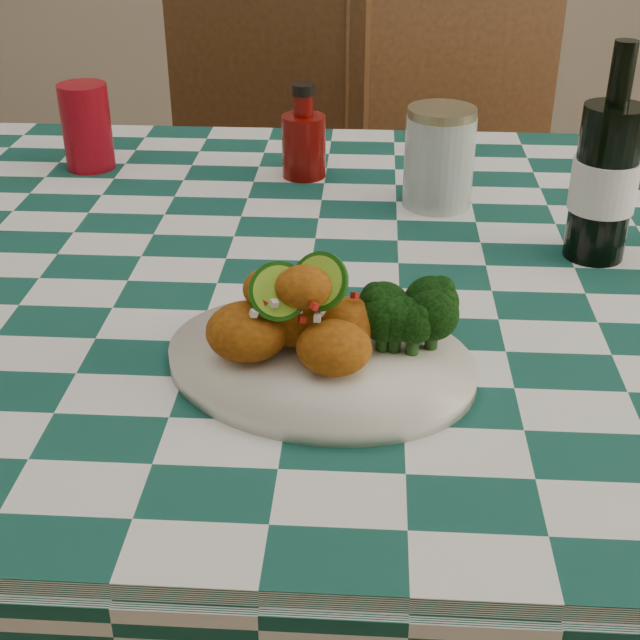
# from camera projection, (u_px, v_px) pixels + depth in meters

# --- Properties ---
(dining_table) EXTENTS (1.66, 1.06, 0.79)m
(dining_table) POSITION_uv_depth(u_px,v_px,m) (313.00, 514.00, 1.25)
(dining_table) COLOR #14493E
(dining_table) RESTS_ON ground
(plate) EXTENTS (0.35, 0.31, 0.02)m
(plate) POSITION_uv_depth(u_px,v_px,m) (320.00, 362.00, 0.84)
(plate) COLOR silver
(plate) RESTS_ON dining_table
(fried_chicken_pile) EXTENTS (0.14, 0.11, 0.09)m
(fried_chicken_pile) POSITION_uv_depth(u_px,v_px,m) (304.00, 311.00, 0.81)
(fried_chicken_pile) COLOR #AA5C10
(fried_chicken_pile) RESTS_ON plate
(broccoli_side) EXTENTS (0.08, 0.08, 0.06)m
(broccoli_side) POSITION_uv_depth(u_px,v_px,m) (410.00, 322.00, 0.83)
(broccoli_side) COLOR black
(broccoli_side) RESTS_ON plate
(red_tumbler) EXTENTS (0.08, 0.08, 0.13)m
(red_tumbler) POSITION_uv_depth(u_px,v_px,m) (87.00, 127.00, 1.31)
(red_tumbler) COLOR maroon
(red_tumbler) RESTS_ON dining_table
(ketchup_bottle) EXTENTS (0.07, 0.07, 0.13)m
(ketchup_bottle) POSITION_uv_depth(u_px,v_px,m) (304.00, 131.00, 1.28)
(ketchup_bottle) COLOR #6A0805
(ketchup_bottle) RESTS_ON dining_table
(mason_jar) EXTENTS (0.12, 0.12, 0.13)m
(mason_jar) POSITION_uv_depth(u_px,v_px,m) (439.00, 157.00, 1.18)
(mason_jar) COLOR #B2BCBA
(mason_jar) RESTS_ON dining_table
(beer_bottle) EXTENTS (0.10, 0.10, 0.25)m
(beer_bottle) POSITION_uv_depth(u_px,v_px,m) (609.00, 155.00, 1.01)
(beer_bottle) COLOR black
(beer_bottle) RESTS_ON dining_table
(wooden_chair_left) EXTENTS (0.60, 0.61, 1.00)m
(wooden_chair_left) POSITION_uv_depth(u_px,v_px,m) (224.00, 235.00, 1.82)
(wooden_chair_left) COLOR #472814
(wooden_chair_left) RESTS_ON ground
(wooden_chair_right) EXTENTS (0.59, 0.60, 1.01)m
(wooden_chair_right) POSITION_uv_depth(u_px,v_px,m) (479.00, 241.00, 1.79)
(wooden_chair_right) COLOR #472814
(wooden_chair_right) RESTS_ON ground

